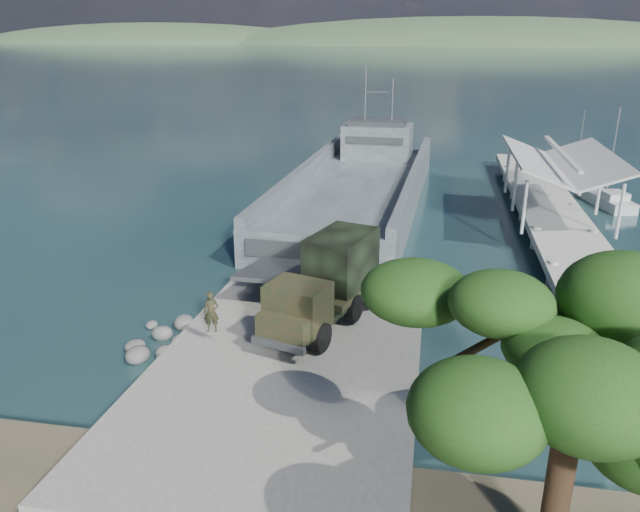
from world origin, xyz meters
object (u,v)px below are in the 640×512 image
Objects in this scene: pier at (557,212)px; sailboat_near at (606,200)px; military_truck at (328,282)px; overhang_tree at (549,351)px; soldier at (212,321)px; sailboat_far at (576,170)px; landing_craft at (358,194)px.

pier is 5.94× the size of sailboat_near.
overhang_tree reaches higher than military_truck.
pier is 9.91m from sailboat_near.
pier is 27.93m from overhang_tree.
pier is at bearing 38.10° from soldier.
sailboat_far is at bearing 50.34° from soldier.
landing_craft is at bearing -130.78° from sailboat_far.
soldier is 43.65m from sailboat_far.
military_truck is at bearing -127.74° from pier.
sailboat_near is at bearing 12.78° from landing_craft.
soldier is at bearing -131.69° from pier.
landing_craft is (-13.32, 5.10, -0.76)m from pier.
landing_craft is at bearing 159.05° from pier.
soldier is at bearing -129.96° from military_truck.
landing_craft is 20.81m from military_truck.
sailboat_near reaches higher than overhang_tree.
sailboat_near is at bearing -79.05° from sailboat_far.
pier reaches higher than military_truck.
overhang_tree is (6.91, -11.50, 3.52)m from military_truck.
pier is 5.54× the size of military_truck.
landing_craft reaches higher than military_truck.
pier is at bearing -18.44° from landing_craft.
sailboat_near reaches higher than military_truck.
sailboat_near is at bearing 73.92° from overhang_tree.
overhang_tree is at bearing -120.57° from sailboat_near.
landing_craft is 20.39× the size of soldier.
overhang_tree is (-10.25, -46.72, 5.47)m from sailboat_far.
sailboat_far is at bearing 75.51° from pier.
landing_craft is at bearing 104.17° from overhang_tree.
sailboat_near is at bearing 71.69° from military_truck.
landing_craft is 23.42m from sailboat_far.
soldier is at bearing -143.14° from sailboat_near.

